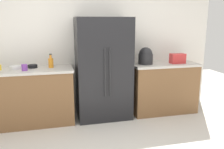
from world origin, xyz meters
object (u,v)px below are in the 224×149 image
Objects in this scene: bottle_a at (51,62)px; cup_b at (25,67)px; bowl_b at (16,67)px; toaster at (178,58)px; bowl_a at (33,66)px; rice_cooker at (146,56)px; refrigerator at (103,69)px.

cup_b is at bearing -158.73° from bottle_a.
bottle_a is 0.56m from bowl_b.
bowl_a is (-2.55, 0.18, -0.06)m from toaster.
toaster is 2.82m from bowl_b.
toaster is at bearing 0.51° from cup_b.
rice_cooker is (-0.59, 0.08, 0.05)m from toaster.
bottle_a is 2.34× the size of cup_b.
bottle_a reaches higher than bowl_a.
refrigerator is at bearing 4.15° from cup_b.
rice_cooker is 1.96× the size of bowl_a.
bowl_b is at bearing -176.32° from bowl_a.
refrigerator is 9.03× the size of bowl_b.
cup_b is at bearing -50.08° from bowl_b.
bottle_a is at bearing 178.15° from rice_cooker.
refrigerator is 11.34× the size of bowl_a.
toaster is 2.26m from bottle_a.
bowl_b is at bearing 176.73° from bottle_a.
bowl_a is 0.80× the size of bowl_b.
toaster is 2.56m from bowl_a.
toaster is at bearing -4.06° from bowl_a.
refrigerator is at bearing -5.44° from bowl_a.
rice_cooker is at bearing 0.71° from refrigerator.
refrigerator is 0.89m from bottle_a.
rice_cooker is at bearing -2.21° from bowl_b.
bowl_a is (-0.30, 0.05, -0.06)m from bottle_a.
cup_b reaches higher than bowl_a.
cup_b is (-2.06, -0.10, -0.09)m from rice_cooker.
cup_b is 0.51× the size of bowl_b.
rice_cooker reaches higher than toaster.
rice_cooker is 2.22m from bowl_b.
bottle_a is at bearing -9.31° from bowl_a.
bottle_a is at bearing 21.27° from cup_b.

